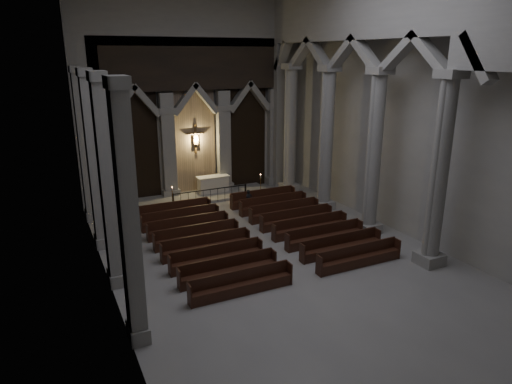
% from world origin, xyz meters
% --- Properties ---
extents(room, '(24.00, 24.10, 12.00)m').
position_xyz_m(room, '(0.00, 0.00, 7.60)').
color(room, gray).
rests_on(room, ground).
extents(sanctuary_wall, '(14.00, 0.77, 12.00)m').
position_xyz_m(sanctuary_wall, '(0.00, 11.54, 6.62)').
color(sanctuary_wall, '#99968E').
rests_on(sanctuary_wall, ground).
extents(right_arcade, '(1.00, 24.00, 12.00)m').
position_xyz_m(right_arcade, '(5.50, 1.33, 7.83)').
color(right_arcade, '#99968E').
rests_on(right_arcade, ground).
extents(left_pilasters, '(0.60, 13.00, 8.03)m').
position_xyz_m(left_pilasters, '(-6.75, 3.50, 3.91)').
color(left_pilasters, '#99968E').
rests_on(left_pilasters, ground).
extents(sanctuary_step, '(8.50, 2.60, 0.15)m').
position_xyz_m(sanctuary_step, '(0.00, 10.60, 0.07)').
color(sanctuary_step, '#99968E').
rests_on(sanctuary_step, ground).
extents(altar, '(2.04, 0.82, 1.03)m').
position_xyz_m(altar, '(0.81, 10.98, 0.67)').
color(altar, beige).
rests_on(altar, sanctuary_step).
extents(altar_rail, '(4.66, 0.09, 0.91)m').
position_xyz_m(altar_rail, '(-0.00, 9.27, 0.61)').
color(altar_rail, black).
rests_on(altar_rail, ground).
extents(candle_stand_left, '(0.24, 0.24, 1.41)m').
position_xyz_m(candle_stand_left, '(-2.39, 8.95, 0.38)').
color(candle_stand_left, '#A67533').
rests_on(candle_stand_left, ground).
extents(candle_stand_right, '(0.25, 0.25, 1.49)m').
position_xyz_m(candle_stand_right, '(3.22, 9.06, 0.41)').
color(candle_stand_right, '#A67533').
rests_on(candle_stand_right, ground).
extents(pews, '(9.48, 9.48, 0.91)m').
position_xyz_m(pews, '(-0.00, 3.18, 0.30)').
color(pews, black).
rests_on(pews, ground).
extents(worshipper, '(0.47, 0.34, 1.20)m').
position_xyz_m(worshipper, '(1.55, 7.17, 0.60)').
color(worshipper, black).
rests_on(worshipper, ground).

